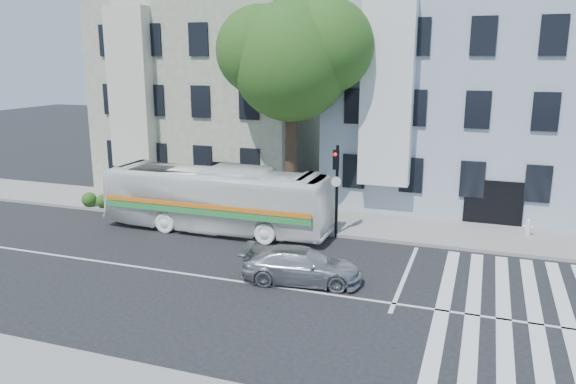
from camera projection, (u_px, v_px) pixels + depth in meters
The scene contains 10 objects.
ground at pixel (212, 278), 20.10m from camera, with size 120.00×120.00×0.00m, color black.
sidewalk_far at pixel (287, 217), 27.41m from camera, with size 80.00×4.00×0.15m, color gray.
building_left at pixel (219, 94), 34.84m from camera, with size 12.00×10.00×11.00m, color gray.
building_right at pixel (453, 99), 30.26m from camera, with size 12.00×10.00×11.00m, color #A4B4C3.
street_tree at pixel (294, 54), 26.25m from camera, with size 7.30×5.90×11.10m.
bus at pixel (217, 199), 25.29m from camera, with size 10.57×2.47×2.94m, color white.
sedan at pixel (302, 265), 19.60m from camera, with size 4.21×1.71×1.22m, color #B0B3B8.
hedge at pixel (160, 207), 27.75m from camera, with size 8.50×0.84×0.70m, color #1D5B1E, non-canonical shape.
traffic_signal at pixel (336, 179), 23.96m from camera, with size 0.42×0.53×4.07m.
fire_hydrant at pixel (528, 227), 24.34m from camera, with size 0.40×0.24×0.73m.
Camera 1 is at (8.90, -16.81, 7.69)m, focal length 35.00 mm.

